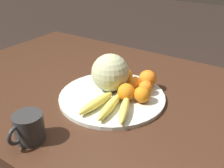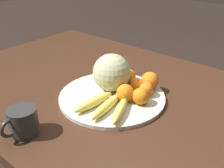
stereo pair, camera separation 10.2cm
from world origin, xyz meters
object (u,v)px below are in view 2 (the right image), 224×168
Objects in this scene: banana_bunch at (106,105)px; orange_front_right at (136,84)px; fruit_bowl at (112,96)px; orange_mid_center at (150,81)px; melon at (112,73)px; orange_back_right at (146,89)px; produce_tag at (137,95)px; orange_top_small at (125,93)px; orange_front_left at (141,96)px; ceramic_mug at (23,122)px; orange_back_left at (130,76)px; kitchen_table at (116,109)px.

banana_bunch is 3.52× the size of orange_front_right.
orange_mid_center reaches higher than fruit_bowl.
orange_mid_center is at bearing 162.03° from banana_bunch.
melon is 2.09× the size of orange_mid_center.
orange_back_right is 0.04m from produce_tag.
banana_bunch is at bearing 80.39° from orange_top_small.
melon is 2.72× the size of orange_back_right.
melon is at bearing -5.86° from orange_front_left.
ceramic_mug is (0.14, 0.35, -0.00)m from orange_top_small.
orange_back_left is 0.85× the size of orange_top_small.
produce_tag is (-0.03, 0.03, -0.03)m from orange_front_right.
kitchen_table is 8.33× the size of banana_bunch.
orange_mid_center is at bearing -111.28° from produce_tag.
orange_back_right is at bearing 172.42° from orange_front_right.
orange_front_left is 0.06m from orange_top_small.
orange_back_right is (-0.14, -0.05, -0.05)m from melon.
banana_bunch reaches higher than kitchen_table.
orange_mid_center is at bearing -97.81° from orange_top_small.
ceramic_mug is (0.16, 0.50, -0.00)m from orange_mid_center.
produce_tag is at bearing 36.83° from orange_back_right.
orange_mid_center is (0.04, -0.12, 0.00)m from orange_front_left.
melon is (0.02, 0.01, 0.17)m from kitchen_table.
kitchen_table is 24.36× the size of orange_top_small.
banana_bunch is at bearing 121.92° from melon.
produce_tag is at bearing -42.37° from orange_front_left.
orange_back_right is (-0.11, -0.08, 0.03)m from fruit_bowl.
orange_back_left is 0.13m from orange_back_right.
fruit_bowl is at bearing -102.13° from ceramic_mug.
banana_bunch is at bearing 72.47° from orange_back_right.
orange_front_left is 0.42m from ceramic_mug.
ceramic_mug is at bearing 81.36° from kitchen_table.
orange_top_small is at bearing 19.36° from orange_front_left.
fruit_bowl is 6.20× the size of orange_top_small.
orange_front_left is 0.87× the size of orange_mid_center.
orange_front_left is at bearing 139.64° from orange_back_left.
orange_back_right is 0.43× the size of ceramic_mug.
orange_front_left is at bearing 105.00° from orange_back_right.
melon is 2.70× the size of orange_front_right.
melon reaches higher than orange_mid_center.
orange_mid_center is (-0.04, -0.24, 0.02)m from banana_bunch.
orange_back_left is at bearing -34.46° from orange_front_right.
melon is 1.97× the size of produce_tag.
orange_top_small is (-0.08, 0.05, 0.13)m from kitchen_table.
melon reaches higher than banana_bunch.
orange_front_left is at bearing 135.18° from orange_front_right.
orange_top_small reaches higher than fruit_bowl.
kitchen_table is 22.66× the size of orange_mid_center.
orange_back_left is at bearing 4.81° from orange_mid_center.
fruit_bowl is 2.12× the size of banana_bunch.
kitchen_table is 29.34× the size of orange_front_right.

